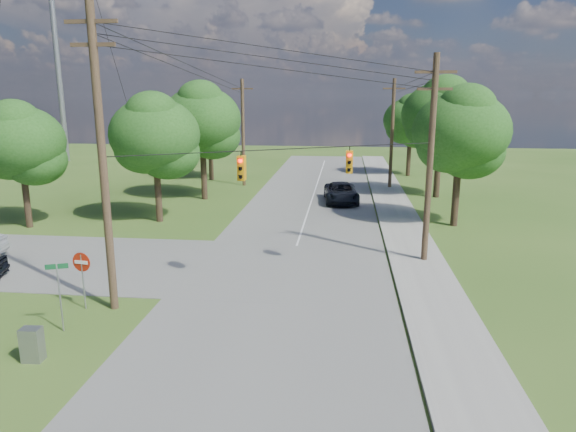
# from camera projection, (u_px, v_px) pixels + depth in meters

# --- Properties ---
(ground) EXTENTS (140.00, 140.00, 0.00)m
(ground) POSITION_uv_depth(u_px,v_px,m) (222.00, 317.00, 20.15)
(ground) COLOR #36571D
(ground) RESTS_ON ground
(main_road) EXTENTS (10.00, 100.00, 0.03)m
(main_road) POSITION_uv_depth(u_px,v_px,m) (287.00, 276.00, 24.77)
(main_road) COLOR gray
(main_road) RESTS_ON ground
(sidewalk_east) EXTENTS (2.60, 100.00, 0.12)m
(sidewalk_east) POSITION_uv_depth(u_px,v_px,m) (429.00, 280.00, 24.04)
(sidewalk_east) COLOR #A8A79D
(sidewalk_east) RESTS_ON ground
(pole_sw) EXTENTS (2.00, 0.32, 12.00)m
(pole_sw) POSITION_uv_depth(u_px,v_px,m) (102.00, 156.00, 19.60)
(pole_sw) COLOR brown
(pole_sw) RESTS_ON ground
(pole_ne) EXTENTS (2.00, 0.32, 10.50)m
(pole_ne) POSITION_uv_depth(u_px,v_px,m) (430.00, 157.00, 25.68)
(pole_ne) COLOR brown
(pole_ne) RESTS_ON ground
(pole_north_e) EXTENTS (2.00, 0.32, 10.00)m
(pole_north_e) POSITION_uv_depth(u_px,v_px,m) (392.00, 133.00, 47.04)
(pole_north_e) COLOR brown
(pole_north_e) RESTS_ON ground
(pole_north_w) EXTENTS (2.00, 0.32, 10.00)m
(pole_north_w) POSITION_uv_depth(u_px,v_px,m) (243.00, 132.00, 48.53)
(pole_north_w) COLOR brown
(pole_north_w) RESTS_ON ground
(power_lines) EXTENTS (13.93, 29.62, 4.93)m
(power_lines) POSITION_uv_depth(u_px,v_px,m) (291.00, 83.00, 29.06)
(power_lines) COLOR black
(power_lines) RESTS_ON ground
(traffic_signals) EXTENTS (4.91, 3.27, 1.05)m
(traffic_signals) POSITION_uv_depth(u_px,v_px,m) (298.00, 164.00, 22.90)
(traffic_signals) COLOR orange
(traffic_signals) RESTS_ON ground
(tree_w_near) EXTENTS (6.00, 6.00, 8.40)m
(tree_w_near) POSITION_uv_depth(u_px,v_px,m) (155.00, 135.00, 34.16)
(tree_w_near) COLOR #473223
(tree_w_near) RESTS_ON ground
(tree_w_mid) EXTENTS (6.40, 6.40, 9.22)m
(tree_w_mid) POSITION_uv_depth(u_px,v_px,m) (202.00, 120.00, 41.64)
(tree_w_mid) COLOR #473223
(tree_w_mid) RESTS_ON ground
(tree_w_far) EXTENTS (6.00, 6.00, 8.73)m
(tree_w_far) POSITION_uv_depth(u_px,v_px,m) (210.00, 118.00, 51.60)
(tree_w_far) COLOR #473223
(tree_w_far) RESTS_ON ground
(tree_e_near) EXTENTS (6.20, 6.20, 8.81)m
(tree_e_near) POSITION_uv_depth(u_px,v_px,m) (461.00, 131.00, 32.91)
(tree_e_near) COLOR #473223
(tree_e_near) RESTS_ON ground
(tree_e_mid) EXTENTS (6.60, 6.60, 9.64)m
(tree_e_mid) POSITION_uv_depth(u_px,v_px,m) (441.00, 115.00, 42.38)
(tree_e_mid) COLOR #473223
(tree_e_mid) RESTS_ON ground
(tree_e_far) EXTENTS (5.80, 5.80, 8.32)m
(tree_e_far) POSITION_uv_depth(u_px,v_px,m) (411.00, 120.00, 54.32)
(tree_e_far) COLOR #473223
(tree_e_far) RESTS_ON ground
(tree_cross_n) EXTENTS (5.60, 5.60, 7.91)m
(tree_cross_n) POSITION_uv_depth(u_px,v_px,m) (20.00, 142.00, 32.67)
(tree_cross_n) COLOR #473223
(tree_cross_n) RESTS_ON ground
(car_main_north) EXTENTS (3.07, 5.83, 1.56)m
(car_main_north) POSITION_uv_depth(u_px,v_px,m) (341.00, 193.00, 41.56)
(car_main_north) COLOR black
(car_main_north) RESTS_ON main_road
(control_cabinet) EXTENTS (0.67, 0.50, 1.15)m
(control_cabinet) POSITION_uv_depth(u_px,v_px,m) (32.00, 345.00, 16.72)
(control_cabinet) COLOR gray
(control_cabinet) RESTS_ON ground
(do_not_enter_sign) EXTENTS (0.79, 0.16, 2.40)m
(do_not_enter_sign) POSITION_uv_depth(u_px,v_px,m) (82.00, 268.00, 20.56)
(do_not_enter_sign) COLOR gray
(do_not_enter_sign) RESTS_ON ground
(street_name_sign) EXTENTS (0.75, 0.30, 2.62)m
(street_name_sign) POSITION_uv_depth(u_px,v_px,m) (59.00, 288.00, 18.61)
(street_name_sign) COLOR gray
(street_name_sign) RESTS_ON ground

